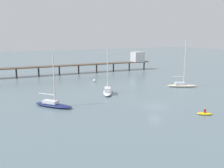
{
  "coord_description": "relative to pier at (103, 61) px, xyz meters",
  "views": [
    {
      "loc": [
        -28.21,
        -33.06,
        12.57
      ],
      "look_at": [
        0.0,
        16.04,
        1.5
      ],
      "focal_mm": 38.55,
      "sensor_mm": 36.0,
      "label": 1
    }
  ],
  "objects": [
    {
      "name": "ground_plane",
      "position": [
        -12.93,
        -44.88,
        -3.87
      ],
      "size": [
        400.0,
        400.0,
        0.0
      ],
      "primitive_type": "plane",
      "color": "slate"
    },
    {
      "name": "pier",
      "position": [
        0.0,
        0.0,
        0.0
      ],
      "size": [
        63.51,
        8.31,
        6.91
      ],
      "color": "brown",
      "rests_on": "ground_plane"
    },
    {
      "name": "sailboat_white",
      "position": [
        -15.68,
        -31.65,
        -3.19
      ],
      "size": [
        5.42,
        7.36,
        9.68
      ],
      "color": "white",
      "rests_on": "ground_plane"
    },
    {
      "name": "sailboat_navy",
      "position": [
        -29.37,
        -35.69,
        -3.28
      ],
      "size": [
        6.35,
        7.65,
        9.69
      ],
      "color": "navy",
      "rests_on": "ground_plane"
    },
    {
      "name": "sailboat_cream",
      "position": [
        4.6,
        -34.37,
        -3.18
      ],
      "size": [
        7.5,
        5.63,
        11.9
      ],
      "color": "beige",
      "rests_on": "ground_plane"
    },
    {
      "name": "dinghy_yellow",
      "position": [
        -8.97,
        -52.65,
        -3.65
      ],
      "size": [
        2.63,
        2.31,
        1.14
      ],
      "color": "yellow",
      "rests_on": "ground_plane"
    },
    {
      "name": "mooring_buoy_near",
      "position": [
        -12.05,
        -17.16,
        -3.46
      ],
      "size": [
        0.82,
        0.82,
        0.82
      ],
      "primitive_type": "sphere",
      "color": "silver",
      "rests_on": "ground_plane"
    }
  ]
}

